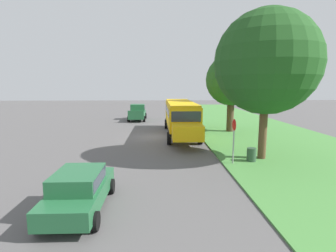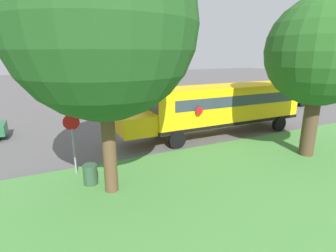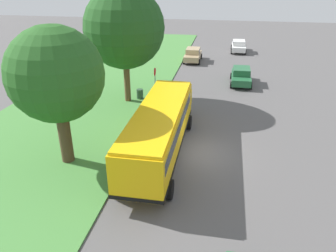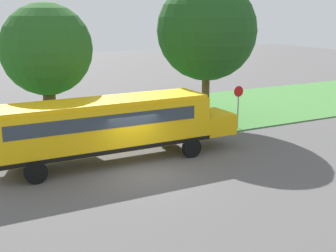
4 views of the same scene
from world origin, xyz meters
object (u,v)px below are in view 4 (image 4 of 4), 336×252
at_px(school_bus, 110,124).
at_px(stop_sign, 238,102).
at_px(oak_tree_roadside_mid, 206,30).
at_px(trash_bin, 221,119).
at_px(oak_tree_beside_bus, 48,50).

distance_m(school_bus, stop_sign, 9.73).
distance_m(oak_tree_roadside_mid, trash_bin, 5.76).
bearing_deg(oak_tree_roadside_mid, oak_tree_beside_bus, -92.54).
bearing_deg(trash_bin, oak_tree_roadside_mid, -146.54).
distance_m(school_bus, oak_tree_roadside_mid, 10.42).
relative_size(school_bus, oak_tree_roadside_mid, 1.34).
bearing_deg(stop_sign, school_bus, -76.04).
height_order(school_bus, oak_tree_roadside_mid, oak_tree_roadside_mid).
relative_size(stop_sign, trash_bin, 3.04).
xyz_separation_m(oak_tree_roadside_mid, stop_sign, (2.23, 1.06, -4.35)).
relative_size(school_bus, oak_tree_beside_bus, 1.60).
xyz_separation_m(oak_tree_beside_bus, stop_sign, (2.67, 11.01, -3.46)).
xyz_separation_m(oak_tree_beside_bus, oak_tree_roadside_mid, (0.44, 9.96, 0.89)).
bearing_deg(stop_sign, oak_tree_roadside_mid, -154.67).
bearing_deg(school_bus, trash_bin, 111.80).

